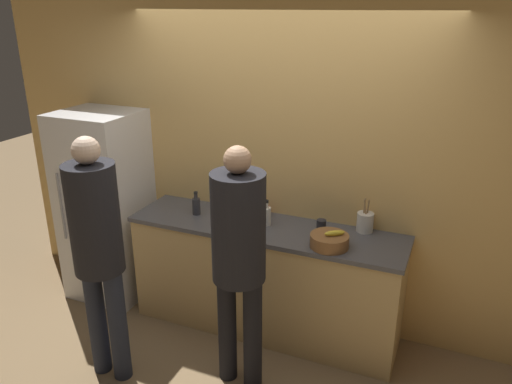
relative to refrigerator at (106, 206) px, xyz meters
name	(u,v)px	position (x,y,z in m)	size (l,w,h in m)	color
ground_plane	(249,349)	(1.52, -0.30, -0.85)	(14.00, 14.00, 0.00)	#8C704C
wall_back	(280,169)	(1.52, 0.33, 0.45)	(5.20, 0.06, 2.60)	#E0B266
counter	(266,277)	(1.52, 0.04, -0.39)	(2.18, 0.61, 0.92)	tan
refrigerator	(106,206)	(0.00, 0.00, 0.00)	(0.67, 0.64, 1.70)	white
person_left	(97,243)	(0.71, -0.94, 0.21)	(0.33, 0.33, 1.78)	#232838
person_center	(239,250)	(1.60, -0.64, 0.20)	(0.35, 0.35, 1.74)	black
fruit_bowl	(330,241)	(2.07, -0.12, 0.12)	(0.28, 0.28, 0.13)	brown
utensil_crock	(365,222)	(2.25, 0.23, 0.15)	(0.13, 0.13, 0.26)	silver
bottle_clear	(266,215)	(1.52, 0.05, 0.15)	(0.08, 0.08, 0.21)	silver
bottle_dark	(196,205)	(0.91, 0.02, 0.15)	(0.07, 0.07, 0.20)	#333338
cup_red	(265,211)	(1.44, 0.21, 0.11)	(0.08, 0.08, 0.08)	#A33D33
cup_black	(321,225)	(1.94, 0.12, 0.11)	(0.07, 0.07, 0.09)	#28282D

